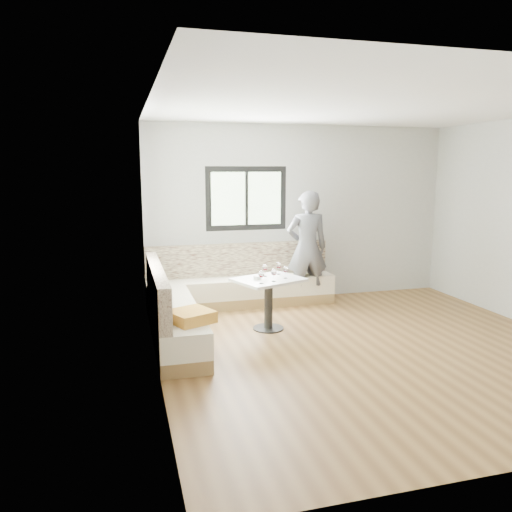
{
  "coord_description": "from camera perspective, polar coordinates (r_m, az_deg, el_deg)",
  "views": [
    {
      "loc": [
        -2.81,
        -5.12,
        2.12
      ],
      "look_at": [
        -1.12,
        1.11,
        0.98
      ],
      "focal_mm": 35.0,
      "sensor_mm": 36.0,
      "label": 1
    }
  ],
  "objects": [
    {
      "name": "table",
      "position": [
        6.59,
        1.44,
        -4.05
      ],
      "size": [
        1.02,
        0.91,
        0.69
      ],
      "rotation": [
        0.0,
        0.0,
        0.36
      ],
      "color": "black",
      "rests_on": "ground"
    },
    {
      "name": "wine_glass_c",
      "position": [
        6.55,
        3.39,
        -1.56
      ],
      "size": [
        0.08,
        0.08,
        0.17
      ],
      "color": "white",
      "rests_on": "table"
    },
    {
      "name": "olive_ramekin",
      "position": [
        6.53,
        0.16,
        -2.44
      ],
      "size": [
        0.11,
        0.11,
        0.04
      ],
      "color": "white",
      "rests_on": "table"
    },
    {
      "name": "wine_glass_e",
      "position": [
        6.79,
        2.61,
        -1.13
      ],
      "size": [
        0.08,
        0.08,
        0.17
      ],
      "color": "white",
      "rests_on": "table"
    },
    {
      "name": "banquette",
      "position": [
        7.08,
        -4.78,
        -4.65
      ],
      "size": [
        2.9,
        2.8,
        0.95
      ],
      "color": "olive",
      "rests_on": "ground"
    },
    {
      "name": "wine_glass_d",
      "position": [
        6.65,
        1.05,
        -1.36
      ],
      "size": [
        0.08,
        0.08,
        0.17
      ],
      "color": "white",
      "rests_on": "table"
    },
    {
      "name": "room",
      "position": [
        5.92,
        12.45,
        2.91
      ],
      "size": [
        5.01,
        5.01,
        2.81
      ],
      "color": "brown",
      "rests_on": "ground"
    },
    {
      "name": "person",
      "position": [
        7.82,
        5.85,
        0.92
      ],
      "size": [
        0.68,
        0.48,
        1.78
      ],
      "primitive_type": "imported",
      "rotation": [
        0.0,
        0.0,
        3.06
      ],
      "color": "#56565D",
      "rests_on": "ground"
    },
    {
      "name": "wine_glass_b",
      "position": [
        6.36,
        2.05,
        -1.9
      ],
      "size": [
        0.08,
        0.08,
        0.17
      ],
      "color": "white",
      "rests_on": "table"
    },
    {
      "name": "wine_glass_a",
      "position": [
        6.24,
        0.61,
        -2.12
      ],
      "size": [
        0.08,
        0.08,
        0.17
      ],
      "color": "white",
      "rests_on": "table"
    }
  ]
}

